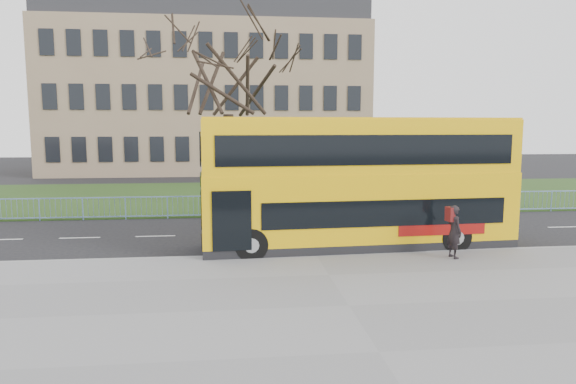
# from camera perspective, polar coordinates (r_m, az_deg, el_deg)

# --- Properties ---
(ground) EXTENTS (120.00, 120.00, 0.00)m
(ground) POSITION_cam_1_polar(r_m,az_deg,el_deg) (19.38, 2.30, -6.08)
(ground) COLOR black
(ground) RESTS_ON ground
(pavement) EXTENTS (80.00, 10.50, 0.12)m
(pavement) POSITION_cam_1_polar(r_m,az_deg,el_deg) (13.00, 6.77, -12.66)
(pavement) COLOR slate
(pavement) RESTS_ON ground
(kerb) EXTENTS (80.00, 0.20, 0.14)m
(kerb) POSITION_cam_1_polar(r_m,az_deg,el_deg) (17.88, 3.03, -7.01)
(kerb) COLOR gray
(kerb) RESTS_ON ground
(grass_verge) EXTENTS (80.00, 15.40, 0.08)m
(grass_verge) POSITION_cam_1_polar(r_m,az_deg,el_deg) (33.37, -1.30, -0.35)
(grass_verge) COLOR #223C15
(grass_verge) RESTS_ON ground
(guard_railing) EXTENTS (40.00, 0.12, 1.10)m
(guard_railing) POSITION_cam_1_polar(r_m,az_deg,el_deg) (25.71, 0.15, -1.50)
(guard_railing) COLOR #7294CB
(guard_railing) RESTS_ON ground
(bare_tree) EXTENTS (8.44, 8.44, 12.05)m
(bare_tree) POSITION_cam_1_polar(r_m,az_deg,el_deg) (28.70, -6.68, 10.50)
(bare_tree) COLOR black
(bare_tree) RESTS_ON grass_verge
(civic_building) EXTENTS (30.00, 15.00, 14.00)m
(civic_building) POSITION_cam_1_polar(r_m,az_deg,el_deg) (53.75, -8.63, 9.91)
(civic_building) COLOR #8D7459
(civic_building) RESTS_ON ground
(yellow_bus) EXTENTS (11.41, 3.29, 4.73)m
(yellow_bus) POSITION_cam_1_polar(r_m,az_deg,el_deg) (18.88, 7.79, 1.31)
(yellow_bus) COLOR #EFB60A
(yellow_bus) RESTS_ON ground
(pedestrian) EXTENTS (0.54, 0.72, 1.77)m
(pedestrian) POSITION_cam_1_polar(r_m,az_deg,el_deg) (17.98, 17.97, -4.22)
(pedestrian) COLOR black
(pedestrian) RESTS_ON pavement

